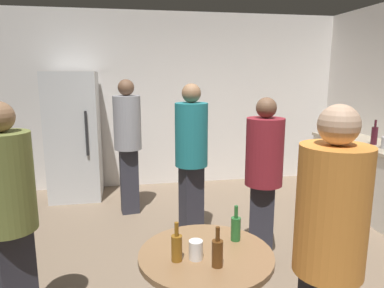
{
  "coord_description": "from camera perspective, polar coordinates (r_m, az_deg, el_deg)",
  "views": [
    {
      "loc": [
        -0.8,
        -2.95,
        1.77
      ],
      "look_at": [
        -0.1,
        0.77,
        1.01
      ],
      "focal_mm": 32.99,
      "sensor_mm": 36.0,
      "label": 1
    }
  ],
  "objects": [
    {
      "name": "ground_plane",
      "position": [
        3.56,
        4.18,
        -19.53
      ],
      "size": [
        5.2,
        5.2,
        0.1
      ],
      "primitive_type": "cube",
      "color": "#7A6651"
    },
    {
      "name": "wall_back",
      "position": [
        5.65,
        -2.43,
        7.03
      ],
      "size": [
        5.32,
        0.06,
        2.7
      ],
      "primitive_type": "cube",
      "color": "silver",
      "rests_on": "ground_plane"
    },
    {
      "name": "refrigerator",
      "position": [
        5.28,
        -18.52,
        1.21
      ],
      "size": [
        0.7,
        0.68,
        1.8
      ],
      "color": "silver",
      "rests_on": "ground_plane"
    },
    {
      "name": "kitchen_counter",
      "position": [
        5.06,
        27.53,
        -5.12
      ],
      "size": [
        0.64,
        2.12,
        0.9
      ],
      "color": "beige",
      "rests_on": "ground_plane"
    },
    {
      "name": "wine_bottle_on_counter",
      "position": [
        4.96,
        27.39,
        1.29
      ],
      "size": [
        0.08,
        0.08,
        0.31
      ],
      "color": "#3F141E",
      "rests_on": "kitchen_counter"
    },
    {
      "name": "foreground_table",
      "position": [
        2.23,
        2.25,
        -19.53
      ],
      "size": [
        0.8,
        0.8,
        0.73
      ],
      "color": "olive",
      "rests_on": "ground_plane"
    },
    {
      "name": "beer_bottle_amber",
      "position": [
        2.06,
        -2.49,
        -16.28
      ],
      "size": [
        0.06,
        0.06,
        0.23
      ],
      "color": "#8C5919",
      "rests_on": "foreground_table"
    },
    {
      "name": "beer_bottle_brown",
      "position": [
        2.01,
        4.13,
        -17.05
      ],
      "size": [
        0.06,
        0.06,
        0.23
      ],
      "color": "#593314",
      "rests_on": "foreground_table"
    },
    {
      "name": "beer_bottle_green",
      "position": [
        2.3,
        7.09,
        -13.29
      ],
      "size": [
        0.06,
        0.06,
        0.23
      ],
      "color": "#26662D",
      "rests_on": "foreground_table"
    },
    {
      "name": "plastic_cup_white",
      "position": [
        2.09,
        0.62,
        -16.74
      ],
      "size": [
        0.08,
        0.08,
        0.11
      ],
      "primitive_type": "cylinder",
      "color": "white",
      "rests_on": "foreground_table"
    },
    {
      "name": "person_in_teal_shirt",
      "position": [
        3.67,
        -0.11,
        -1.15
      ],
      "size": [
        0.44,
        0.44,
        1.68
      ],
      "rotation": [
        0.0,
        0.0,
        -1.19
      ],
      "color": "#2D2D38",
      "rests_on": "ground_plane"
    },
    {
      "name": "person_in_olive_shirt",
      "position": [
        2.54,
        -27.58,
        -9.15
      ],
      "size": [
        0.48,
        0.48,
        1.61
      ],
      "rotation": [
        0.0,
        0.0,
        -0.92
      ],
      "color": "#2D2D38",
      "rests_on": "ground_plane"
    },
    {
      "name": "person_in_gray_shirt",
      "position": [
        4.47,
        -10.35,
        1.19
      ],
      "size": [
        0.38,
        0.38,
        1.71
      ],
      "rotation": [
        0.0,
        0.0,
        -1.44
      ],
      "color": "#2D2D38",
      "rests_on": "ground_plane"
    },
    {
      "name": "person_in_orange_shirt",
      "position": [
        1.92,
        21.29,
        -14.72
      ],
      "size": [
        0.45,
        0.45,
        1.64
      ],
      "rotation": [
        0.0,
        0.0,
        2.01
      ],
      "color": "#2D2D38",
      "rests_on": "ground_plane"
    },
    {
      "name": "person_in_maroon_shirt",
      "position": [
        3.28,
        11.53,
        -4.09
      ],
      "size": [
        0.45,
        0.45,
        1.57
      ],
      "rotation": [
        0.0,
        0.0,
        -1.99
      ],
      "color": "#2D2D38",
      "rests_on": "ground_plane"
    }
  ]
}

